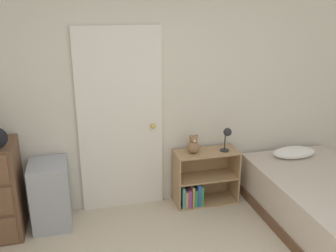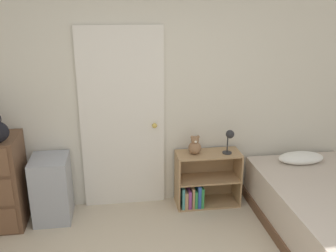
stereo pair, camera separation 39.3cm
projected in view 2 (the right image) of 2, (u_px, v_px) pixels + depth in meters
The scene contains 7 objects.
wall_back at pixel (139, 95), 4.07m from camera, with size 10.00×0.06×2.55m.
door_closed at pixel (123, 120), 4.08m from camera, with size 0.91×0.09×2.02m.
storage_bin at pixel (52, 188), 3.99m from camera, with size 0.38×0.43×0.71m.
bookshelf at pixel (202, 183), 4.30m from camera, with size 0.73×0.32×0.63m.
teddy_bear at pixel (195, 146), 4.13m from camera, with size 0.14×0.14×0.22m.
desk_lamp at pixel (230, 137), 4.11m from camera, with size 0.12×0.11×0.28m.
bed at pixel (329, 211), 3.74m from camera, with size 1.17×1.85×0.61m.
Camera 2 is at (-0.25, -1.76, 2.27)m, focal length 40.00 mm.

